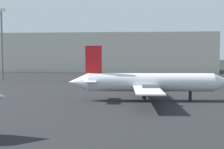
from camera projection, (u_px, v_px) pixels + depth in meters
name	position (u px, v px, depth m)	size (l,w,h in m)	color
airplane_distant	(149.00, 82.00, 54.93)	(27.31, 25.47, 9.07)	white
light_mast_left	(2.00, 40.00, 92.64)	(2.40, 0.50, 19.87)	slate
terminal_building	(100.00, 52.00, 135.35)	(89.47, 25.54, 15.02)	beige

